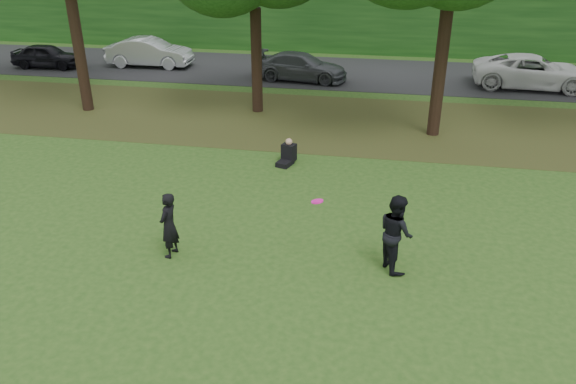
# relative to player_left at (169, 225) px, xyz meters

# --- Properties ---
(ground) EXTENTS (120.00, 120.00, 0.00)m
(ground) POSITION_rel_player_left_xyz_m (2.47, -2.67, -0.80)
(ground) COLOR #234816
(ground) RESTS_ON ground
(leaf_litter) EXTENTS (60.00, 7.00, 0.01)m
(leaf_litter) POSITION_rel_player_left_xyz_m (2.47, 10.33, -0.80)
(leaf_litter) COLOR #4B381A
(leaf_litter) RESTS_ON ground
(street) EXTENTS (70.00, 7.00, 0.02)m
(street) POSITION_rel_player_left_xyz_m (2.47, 18.33, -0.79)
(street) COLOR black
(street) RESTS_ON ground
(far_hedge) EXTENTS (70.00, 3.00, 5.00)m
(far_hedge) POSITION_rel_player_left_xyz_m (2.47, 24.33, 1.70)
(far_hedge) COLOR #133C11
(far_hedge) RESTS_ON ground
(player_left) EXTENTS (0.47, 0.64, 1.60)m
(player_left) POSITION_rel_player_left_xyz_m (0.00, 0.00, 0.00)
(player_left) COLOR black
(player_left) RESTS_ON ground
(player_right) EXTENTS (1.01, 1.09, 1.81)m
(player_right) POSITION_rel_player_left_xyz_m (5.14, 0.41, 0.10)
(player_right) COLOR black
(player_right) RESTS_ON ground
(parked_cars) EXTENTS (35.36, 3.40, 1.53)m
(parked_cars) POSITION_rel_player_left_xyz_m (4.66, 17.03, -0.06)
(parked_cars) COLOR black
(parked_cars) RESTS_ON street
(frisbee) EXTENTS (0.37, 0.37, 0.08)m
(frisbee) POSITION_rel_player_left_xyz_m (3.40, 0.18, 0.83)
(frisbee) COLOR #FF15A8
(frisbee) RESTS_ON ground
(seated_person) EXTENTS (0.61, 0.82, 0.83)m
(seated_person) POSITION_rel_player_left_xyz_m (1.70, 5.96, -0.49)
(seated_person) COLOR black
(seated_person) RESTS_ON ground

